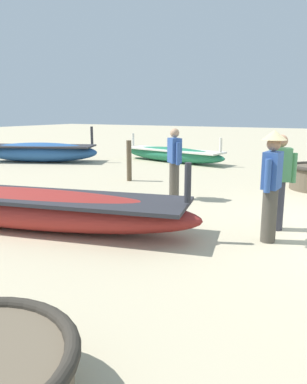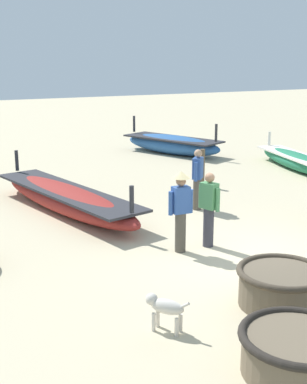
{
  "view_description": "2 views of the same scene",
  "coord_description": "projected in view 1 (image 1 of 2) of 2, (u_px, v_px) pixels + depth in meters",
  "views": [
    {
      "loc": [
        -6.48,
        -0.1,
        1.93
      ],
      "look_at": [
        -1.65,
        2.53,
        0.74
      ],
      "focal_mm": 35.0,
      "sensor_mm": 36.0,
      "label": 1
    },
    {
      "loc": [
        -5.97,
        -7.96,
        3.89
      ],
      "look_at": [
        -1.09,
        1.84,
        1.06
      ],
      "focal_mm": 50.0,
      "sensor_mm": 36.0,
      "label": 2
    }
  ],
  "objects": [
    {
      "name": "fisherman_standing_right",
      "position": [
        279.0,
        180.0,
        6.07
      ],
      "size": [
        0.32,
        0.51,
        1.57
      ],
      "color": "#383842",
      "rests_on": "ground"
    },
    {
      "name": "long_boat_green_hull",
      "position": [
        40.0,
        152.0,
        14.54
      ],
      "size": [
        2.96,
        4.67,
        1.37
      ],
      "color": "#285693",
      "rests_on": "ground"
    },
    {
      "name": "mooring_post_shoreline",
      "position": [
        129.0,
        161.0,
        10.51
      ],
      "size": [
        0.14,
        0.14,
        1.14
      ],
      "primitive_type": "cylinder",
      "color": "brown",
      "rests_on": "ground"
    },
    {
      "name": "fisherman_with_hat",
      "position": [
        174.0,
        162.0,
        8.25
      ],
      "size": [
        0.4,
        0.41,
        1.57
      ],
      "color": "#4C473D",
      "rests_on": "ground"
    },
    {
      "name": "long_boat_blue_hull",
      "position": [
        173.0,
        154.0,
        14.53
      ],
      "size": [
        1.84,
        4.67,
        1.03
      ],
      "color": "#237551",
      "rests_on": "ground"
    },
    {
      "name": "fisherman_crouching",
      "position": [
        272.0,
        179.0,
        5.46
      ],
      "size": [
        0.53,
        0.36,
        1.67
      ],
      "color": "#4C473D",
      "rests_on": "ground"
    },
    {
      "name": "long_boat_ochre_hull",
      "position": [
        26.0,
        207.0,
        6.32
      ],
      "size": [
        2.44,
        6.1,
        1.2
      ],
      "color": "maroon",
      "rests_on": "ground"
    }
  ]
}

